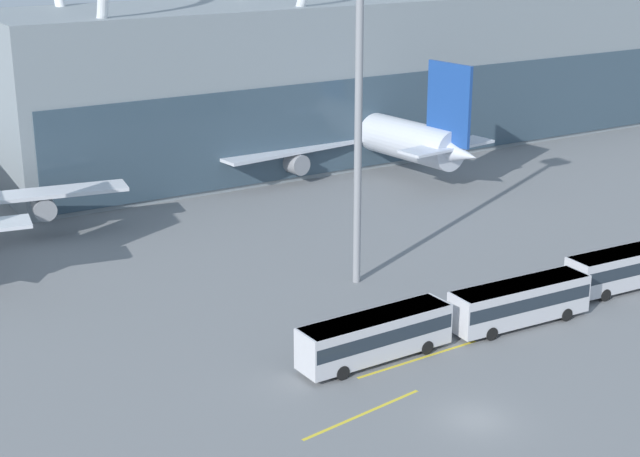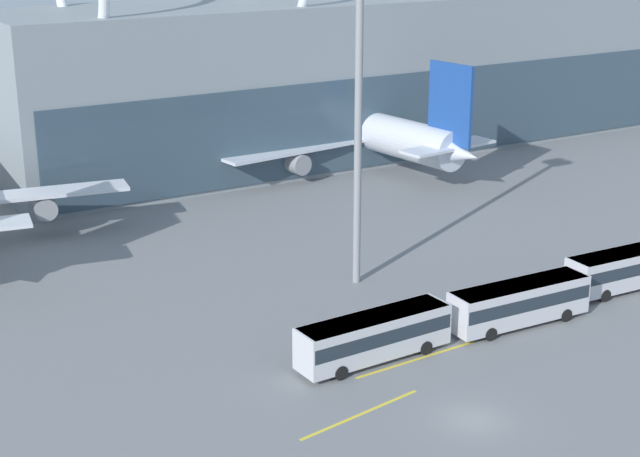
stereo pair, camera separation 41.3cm
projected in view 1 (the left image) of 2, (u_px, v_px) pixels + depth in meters
name	position (u px, v px, depth m)	size (l,w,h in m)	color
ground_plane	(475.00, 420.00, 58.99)	(440.00, 440.00, 0.00)	slate
terminal_building	(493.00, 58.00, 131.88)	(131.79, 18.36, 30.53)	gray
airliner_at_gate_far	(364.00, 129.00, 115.11)	(39.65, 36.99, 13.85)	silver
shuttle_bus_0	(375.00, 334.00, 66.16)	(11.44, 3.00, 3.23)	silver
shuttle_bus_1	(520.00, 301.00, 71.81)	(11.44, 3.04, 3.23)	silver
shuttle_bus_2	(628.00, 266.00, 78.71)	(11.46, 3.10, 3.23)	silver
floodlight_mast	(359.00, 82.00, 75.45)	(2.47, 2.47, 26.25)	gray
lane_stripe_2	(363.00, 414.00, 59.61)	(9.47, 0.25, 0.01)	yellow
lane_stripe_3	(419.00, 359.00, 66.88)	(10.33, 0.25, 0.01)	yellow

